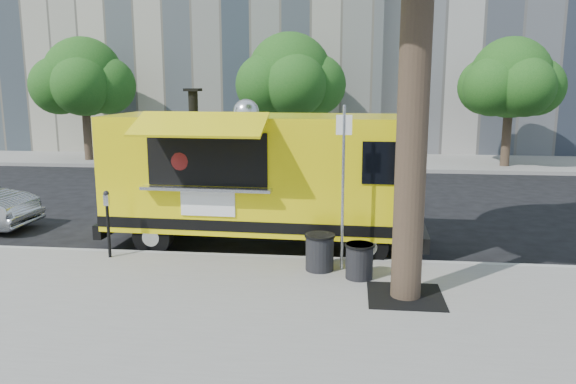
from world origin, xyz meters
name	(u,v)px	position (x,y,z in m)	size (l,w,h in m)	color
ground	(270,250)	(0.00, 0.00, 0.00)	(120.00, 120.00, 0.00)	black
sidewalk	(231,324)	(0.00, -4.00, 0.07)	(60.00, 6.00, 0.15)	gray
curb	(264,259)	(0.00, -0.93, 0.07)	(60.00, 0.14, 0.16)	#999993
far_sidewalk	(314,161)	(0.00, 13.50, 0.07)	(60.00, 5.00, 0.15)	gray
tree_well	(405,296)	(2.60, -2.80, 0.15)	(1.20, 1.20, 0.02)	black
far_tree_a	(84,77)	(-10.00, 12.30, 3.78)	(3.42, 3.42, 5.36)	#33261C
far_tree_b	(290,76)	(-1.00, 12.70, 3.83)	(3.60, 3.60, 5.50)	#33261C
far_tree_c	(511,78)	(8.00, 12.40, 3.72)	(3.24, 3.24, 5.21)	#33261C
sign_post	(343,178)	(1.55, -1.55, 1.85)	(0.28, 0.06, 3.00)	silver
parking_meter	(108,216)	(-3.00, -1.35, 0.98)	(0.11, 0.11, 1.33)	black
food_truck	(262,175)	(-0.21, 0.17, 1.59)	(6.94, 3.29, 3.39)	yellow
trash_bin_left	(359,260)	(1.87, -2.01, 0.48)	(0.52, 0.52, 0.62)	black
trash_bin_right	(320,251)	(1.15, -1.65, 0.51)	(0.56, 0.56, 0.67)	black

